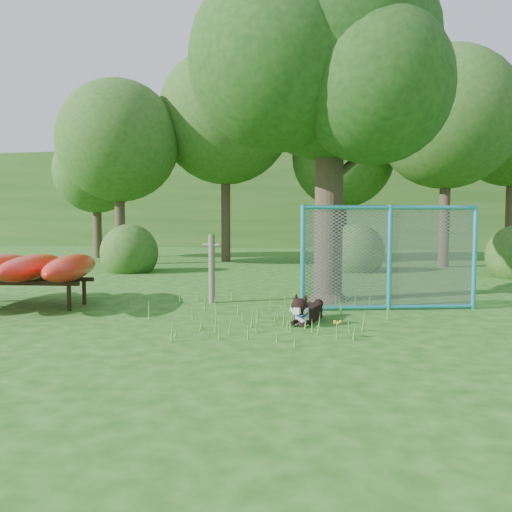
% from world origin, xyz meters
% --- Properties ---
extents(ground, '(80.00, 80.00, 0.00)m').
position_xyz_m(ground, '(0.00, 0.00, 0.00)').
color(ground, '#184D0F').
rests_on(ground, ground).
extents(oak_tree, '(5.13, 4.89, 6.99)m').
position_xyz_m(oak_tree, '(1.31, 2.98, 4.66)').
color(oak_tree, '#372A1E').
rests_on(oak_tree, ground).
extents(wooden_post, '(0.36, 0.13, 1.33)m').
position_xyz_m(wooden_post, '(-0.86, 2.21, 0.71)').
color(wooden_post, '#5F5847').
rests_on(wooden_post, ground).
extents(kayak_rack, '(3.53, 3.14, 0.97)m').
position_xyz_m(kayak_rack, '(-4.37, 1.09, 0.74)').
color(kayak_rack, black).
rests_on(kayak_rack, ground).
extents(husky_dog, '(0.46, 1.11, 0.50)m').
position_xyz_m(husky_dog, '(1.10, 0.64, 0.18)').
color(husky_dog, black).
rests_on(husky_dog, ground).
extents(fence_section, '(3.13, 0.87, 3.13)m').
position_xyz_m(fence_section, '(2.47, 2.03, 0.94)').
color(fence_section, teal).
rests_on(fence_section, ground).
extents(wildflower_clump, '(0.12, 0.12, 0.26)m').
position_xyz_m(wildflower_clump, '(1.60, -0.37, 0.21)').
color(wildflower_clump, '#4D9C33').
rests_on(wildflower_clump, ground).
extents(bg_tree_a, '(4.40, 4.40, 6.70)m').
position_xyz_m(bg_tree_a, '(-6.50, 10.00, 4.48)').
color(bg_tree_a, '#372A1E').
rests_on(bg_tree_a, ground).
extents(bg_tree_b, '(5.20, 5.20, 8.22)m').
position_xyz_m(bg_tree_b, '(-3.00, 12.00, 5.61)').
color(bg_tree_b, '#372A1E').
rests_on(bg_tree_b, ground).
extents(bg_tree_c, '(4.00, 4.00, 6.12)m').
position_xyz_m(bg_tree_c, '(1.50, 13.00, 4.11)').
color(bg_tree_c, '#372A1E').
rests_on(bg_tree_c, ground).
extents(bg_tree_d, '(4.80, 4.80, 7.50)m').
position_xyz_m(bg_tree_d, '(5.00, 11.00, 5.08)').
color(bg_tree_d, '#372A1E').
rests_on(bg_tree_d, ground).
extents(bg_tree_f, '(3.60, 3.60, 5.55)m').
position_xyz_m(bg_tree_f, '(-9.00, 13.00, 3.73)').
color(bg_tree_f, '#372A1E').
rests_on(bg_tree_f, ground).
extents(shrub_left, '(1.80, 1.80, 1.80)m').
position_xyz_m(shrub_left, '(-5.00, 7.50, 0.00)').
color(shrub_left, '#264F19').
rests_on(shrub_left, ground).
extents(shrub_mid, '(1.80, 1.80, 1.80)m').
position_xyz_m(shrub_mid, '(2.00, 9.00, 0.00)').
color(shrub_mid, '#264F19').
rests_on(shrub_mid, ground).
extents(wooded_hillside, '(80.00, 12.00, 6.00)m').
position_xyz_m(wooded_hillside, '(0.00, 28.00, 3.00)').
color(wooded_hillside, '#264F19').
rests_on(wooded_hillside, ground).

